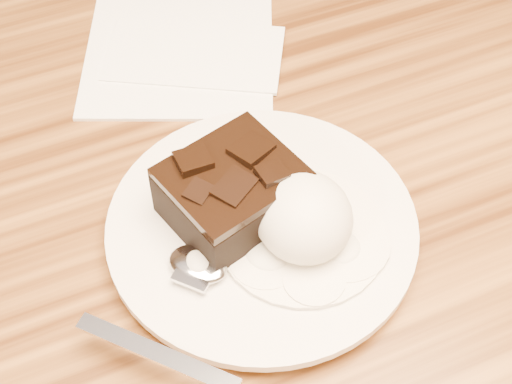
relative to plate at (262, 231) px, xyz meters
name	(u,v)px	position (x,y,z in m)	size (l,w,h in m)	color
plate	(262,231)	(0.00, 0.00, 0.00)	(0.21, 0.21, 0.02)	silver
brownie	(233,196)	(-0.01, 0.02, 0.03)	(0.08, 0.07, 0.04)	black
ice_cream_scoop	(304,217)	(0.02, -0.02, 0.03)	(0.06, 0.07, 0.05)	silver
melt_puddle	(302,236)	(0.02, -0.02, 0.01)	(0.11, 0.11, 0.00)	white
spoon	(198,266)	(-0.05, -0.02, 0.01)	(0.03, 0.16, 0.01)	silver
napkin	(179,51)	(0.01, 0.20, -0.01)	(0.16, 0.16, 0.01)	white
crumb_a	(284,224)	(0.01, -0.01, 0.01)	(0.01, 0.01, 0.00)	black
crumb_b	(271,252)	(0.00, -0.02, 0.01)	(0.01, 0.01, 0.00)	black
crumb_c	(257,225)	(0.00, 0.00, 0.01)	(0.01, 0.00, 0.00)	black
crumb_d	(278,216)	(0.01, 0.00, 0.01)	(0.01, 0.01, 0.00)	black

